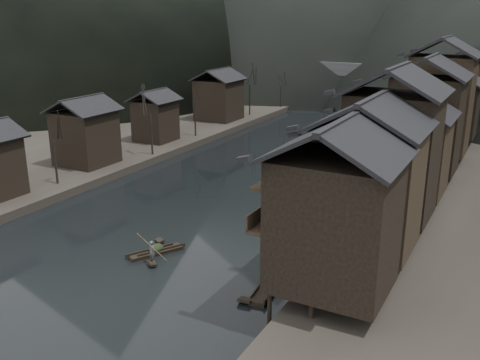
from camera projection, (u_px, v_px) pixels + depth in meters
The scene contains 12 objects.
water at pixel (178, 229), 48.97m from camera, with size 300.00×300.00×0.00m, color black.
left_bank at pixel (146, 116), 98.19m from camera, with size 40.00×200.00×1.20m, color #2D2823.
stilt_houses at pixel (423, 116), 54.48m from camera, with size 9.00×67.60×16.44m.
left_houses at pixel (138, 113), 73.41m from camera, with size 8.10×53.20×8.73m.
bare_trees at pixel (181, 103), 76.12m from camera, with size 3.84×71.76×7.68m.
moored_sampans at pixel (378, 176), 63.97m from camera, with size 3.00×66.79×0.47m.
midriver_boats at pixel (361, 139), 82.11m from camera, with size 4.73×14.55×0.45m.
stone_bridge at pixel (382, 83), 107.72m from camera, with size 40.00×6.00×9.00m.
hero_sampan at pixel (156, 252), 43.82m from camera, with size 3.13×4.77×0.44m.
cargo_heap at pixel (156, 244), 43.87m from camera, with size 1.10×1.43×0.66m, color black.
boatman at pixel (152, 248), 41.82m from camera, with size 0.64×0.42×1.74m, color #555457.
bamboo_pole at pixel (152, 219), 40.96m from camera, with size 0.06×0.06×4.23m, color #8C7A51.
Camera 1 is at (26.59, -37.11, 19.11)m, focal length 40.00 mm.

